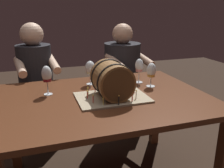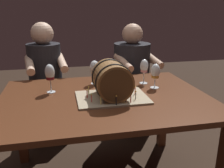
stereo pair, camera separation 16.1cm
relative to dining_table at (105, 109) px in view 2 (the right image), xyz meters
name	(u,v)px [view 2 (the right image)]	position (x,y,z in m)	size (l,w,h in m)	color
dining_table	(105,109)	(0.00, 0.00, 0.00)	(1.41, 1.03, 0.73)	#562D19
barrel_cake	(112,82)	(0.04, -0.05, 0.21)	(0.47, 0.33, 0.25)	tan
wine_glass_red	(50,74)	(-0.36, 0.16, 0.23)	(0.07, 0.07, 0.21)	white
wine_glass_white	(95,68)	(-0.02, 0.30, 0.22)	(0.07, 0.07, 0.19)	white
wine_glass_rose	(144,67)	(0.36, 0.23, 0.23)	(0.06, 0.06, 0.19)	white
wine_glass_amber	(155,72)	(0.40, 0.10, 0.21)	(0.07, 0.07, 0.19)	white
person_seated_left	(47,90)	(-0.43, 0.80, -0.10)	(0.39, 0.49, 1.18)	black
person_seated_right	(131,83)	(0.43, 0.80, -0.08)	(0.47, 0.54, 1.16)	black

